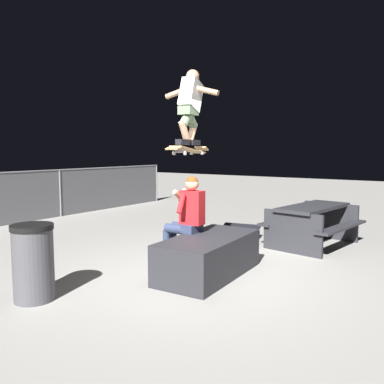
{
  "coord_description": "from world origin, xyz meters",
  "views": [
    {
      "loc": [
        -4.56,
        -3.02,
        1.76
      ],
      "look_at": [
        0.15,
        0.26,
        1.16
      ],
      "focal_mm": 36.81,
      "sensor_mm": 36.0,
      "label": 1
    }
  ],
  "objects": [
    {
      "name": "skater_airborne",
      "position": [
        0.31,
        0.4,
        2.46
      ],
      "size": [
        0.63,
        0.89,
        1.12
      ],
      "color": "black"
    },
    {
      "name": "skateboard",
      "position": [
        0.25,
        0.39,
        1.77
      ],
      "size": [
        1.04,
        0.33,
        0.13
      ],
      "color": "#AD8451"
    },
    {
      "name": "ground_plane",
      "position": [
        0.0,
        0.0,
        0.0
      ],
      "size": [
        40.0,
        40.0,
        0.0
      ],
      "primitive_type": "plane",
      "color": "gray"
    },
    {
      "name": "trash_bin",
      "position": [
        -1.93,
        1.08,
        0.46
      ],
      "size": [
        0.49,
        0.49,
        0.91
      ],
      "color": "#47474C",
      "rests_on": "ground"
    },
    {
      "name": "picnic_table_back",
      "position": [
        2.63,
        -0.76,
        0.5
      ],
      "size": [
        1.87,
        1.57,
        0.75
      ],
      "color": "#28282D",
      "rests_on": "ground"
    },
    {
      "name": "person_sitting_on_ledge",
      "position": [
        0.15,
        0.37,
        0.79
      ],
      "size": [
        0.59,
        0.76,
        1.39
      ],
      "color": "#2D3856",
      "rests_on": "ground"
    },
    {
      "name": "ledge_box_main",
      "position": [
        0.04,
        -0.11,
        0.28
      ],
      "size": [
        1.78,
        0.92,
        0.56
      ],
      "primitive_type": "cube",
      "rotation": [
        0.0,
        0.0,
        0.06
      ],
      "color": "#28282D",
      "rests_on": "ground"
    },
    {
      "name": "kicker_ramp",
      "position": [
        2.03,
        0.56,
        0.06
      ],
      "size": [
        1.3,
        0.98,
        0.35
      ],
      "color": "black",
      "rests_on": "ground"
    }
  ]
}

